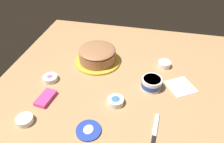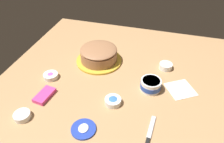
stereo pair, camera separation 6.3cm
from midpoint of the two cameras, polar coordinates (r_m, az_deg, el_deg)
ground_plane at (r=1.31m, az=3.56°, el=-3.60°), size 1.54×1.54×0.00m
frosted_cake at (r=1.47m, az=-2.35°, el=4.49°), size 0.32×0.32×0.12m
frosting_tub at (r=1.28m, az=11.82°, el=-3.53°), size 0.12×0.12×0.07m
frosting_tub_lid at (r=1.08m, az=-5.99°, el=-15.21°), size 0.13×0.13×0.02m
spreading_knife at (r=1.07m, az=11.54°, el=-17.30°), size 0.24×0.04×0.01m
sprinkle_bowl_rainbow at (r=1.39m, az=-14.97°, el=-1.12°), size 0.09×0.09×0.03m
sprinkle_bowl_green at (r=1.20m, az=-21.69°, el=-11.05°), size 0.09×0.09×0.03m
sprinkle_bowl_blue at (r=1.18m, az=1.70°, el=-7.93°), size 0.09×0.09×0.04m
sprinkle_bowl_yellow at (r=1.47m, az=15.52°, el=1.45°), size 0.09×0.09×0.04m
candy_box_lower at (r=1.27m, az=-16.39°, el=-6.18°), size 0.14×0.09×0.02m
paper_napkin at (r=1.34m, az=19.34°, el=-4.56°), size 0.21×0.21×0.01m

